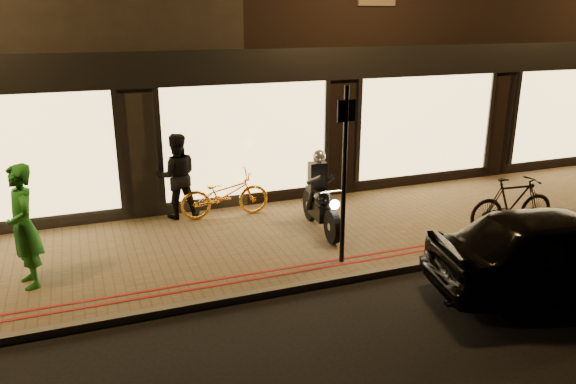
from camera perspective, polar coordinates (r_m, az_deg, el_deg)
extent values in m
plane|color=black|center=(9.10, 3.36, -9.73)|extent=(90.00, 90.00, 0.00)
cube|color=brown|center=(10.76, -1.00, -4.88)|extent=(50.00, 4.00, 0.12)
cube|color=#59544C|center=(9.12, 3.23, -9.26)|extent=(50.00, 0.14, 0.12)
cube|color=maroon|center=(9.42, 2.24, -7.90)|extent=(50.00, 0.06, 0.01)
cube|color=maroon|center=(9.58, 1.77, -7.42)|extent=(50.00, 0.06, 0.01)
cube|color=black|center=(18.85, 9.38, 17.62)|extent=(12.00, 10.00, 8.50)
cube|color=black|center=(11.84, -4.37, 12.59)|extent=(48.00, 0.12, 0.70)
cube|color=#FFD37F|center=(11.64, -25.93, 3.08)|extent=(3.60, 0.06, 2.38)
cube|color=#FFD37F|center=(12.06, -4.19, 5.28)|extent=(3.60, 0.06, 2.38)
cube|color=#FFD37F|center=(14.00, 13.84, 6.54)|extent=(3.60, 0.06, 2.38)
cube|color=#FFD37F|center=(16.94, 26.61, 7.06)|extent=(3.60, 0.06, 2.38)
cylinder|color=black|center=(10.39, 4.53, -3.52)|extent=(0.17, 0.65, 0.64)
cylinder|color=black|center=(11.54, 2.26, -1.29)|extent=(0.17, 0.65, 0.64)
cylinder|color=silver|center=(10.39, 4.53, -3.52)|extent=(0.15, 0.15, 0.14)
cylinder|color=silver|center=(11.54, 2.26, -1.29)|extent=(0.15, 0.15, 0.14)
cube|color=black|center=(10.98, 3.25, -1.87)|extent=(0.32, 0.72, 0.30)
ellipsoid|color=black|center=(10.77, 3.51, -0.59)|extent=(0.36, 0.53, 0.29)
cube|color=black|center=(11.15, 2.77, 0.08)|extent=(0.26, 0.57, 0.09)
cylinder|color=silver|center=(10.31, 4.32, 0.03)|extent=(0.60, 0.08, 0.03)
cylinder|color=silver|center=(10.33, 4.47, -1.87)|extent=(0.08, 0.33, 0.71)
sphere|color=white|center=(10.15, 4.77, -1.28)|extent=(0.18, 0.18, 0.17)
cylinder|color=silver|center=(11.46, 3.07, -1.66)|extent=(0.11, 0.55, 0.07)
cube|color=black|center=(10.93, 3.02, 1.63)|extent=(0.36, 0.25, 0.55)
sphere|color=silver|center=(10.77, 3.16, 3.64)|extent=(0.28, 0.28, 0.26)
cylinder|color=black|center=(10.58, 2.77, 1.26)|extent=(0.13, 0.60, 0.34)
cylinder|color=black|center=(10.69, 4.39, 1.39)|extent=(0.22, 0.61, 0.34)
cylinder|color=black|center=(10.99, 2.36, -0.74)|extent=(0.18, 0.29, 0.46)
cylinder|color=black|center=(11.07, 3.73, -0.61)|extent=(0.21, 0.29, 0.46)
cylinder|color=black|center=(9.26, 5.72, 1.49)|extent=(0.10, 0.10, 3.00)
cube|color=black|center=(9.02, 5.93, 8.22)|extent=(0.35, 0.10, 0.35)
imported|color=gold|center=(11.73, -6.45, -0.22)|extent=(1.87, 0.70, 0.97)
imported|color=black|center=(11.72, 21.82, -1.13)|extent=(1.85, 0.68, 1.09)
imported|color=#1E7222|center=(9.45, -25.29, -3.19)|extent=(0.64, 0.81, 1.95)
imported|color=black|center=(11.74, -11.23, 1.61)|extent=(0.91, 0.73, 1.78)
imported|color=black|center=(9.62, 26.09, -5.47)|extent=(4.35, 2.40, 1.40)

